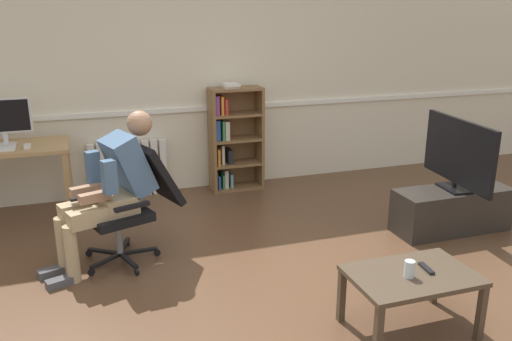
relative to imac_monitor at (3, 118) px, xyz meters
The scene contains 13 objects.
ground_plane 3.09m from the imac_monitor, 49.60° to the right, with size 18.00×18.00×0.00m, color brown.
back_wall 1.97m from the imac_monitor, 12.56° to the left, with size 12.00×0.13×2.70m.
imac_monitor is the anchor object (origin of this frame).
computer_mouse 0.37m from the imac_monitor, 44.67° to the right, with size 0.06×0.10×0.03m, color white.
bookshelf 2.34m from the imac_monitor, ahead, with size 0.59×0.29×1.21m.
radiator 1.37m from the imac_monitor, 15.38° to the left, with size 0.83×0.08×0.62m.
office_chair 1.69m from the imac_monitor, 49.22° to the right, with size 0.86×0.69×0.95m.
person_seated 1.60m from the imac_monitor, 55.99° to the right, with size 0.98×0.60×1.23m.
tv_stand 4.28m from the imac_monitor, 22.44° to the right, with size 1.09×0.39×0.41m.
tv_screen 4.22m from the imac_monitor, 22.43° to the right, with size 0.23×1.00×0.65m.
coffee_table 3.91m from the imac_monitor, 47.80° to the right, with size 0.79×0.52×0.40m.
drinking_glass 3.88m from the imac_monitor, 48.66° to the right, with size 0.06×0.06×0.11m, color silver.
spare_remote 3.96m from the imac_monitor, 46.42° to the right, with size 0.04×0.15×0.02m, color black.
Camera 1 is at (-1.18, -3.12, 2.00)m, focal length 36.82 mm.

